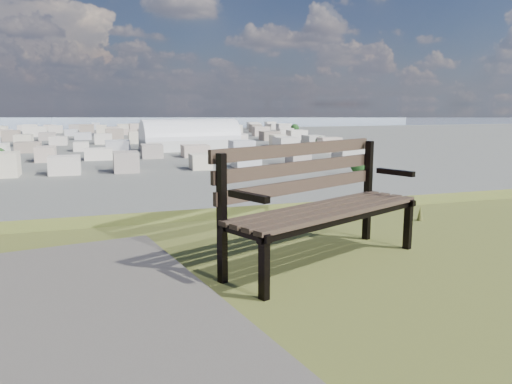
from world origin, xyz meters
name	(u,v)px	position (x,y,z in m)	size (l,w,h in m)	color
park_bench	(317,196)	(0.56, 2.14, 25.58)	(2.04, 1.39, 1.03)	#3A2A21
gravel_patch	(11,344)	(-1.75, 1.18, 25.03)	(2.59, 3.70, 0.07)	#5A574E
arena	(190,140)	(50.54, 288.53, 5.53)	(57.36, 28.14, 23.46)	silver
city_blocks	(98,135)	(0.00, 394.44, 3.50)	(395.00, 361.00, 7.00)	beige
city_trees	(53,141)	(-26.39, 319.00, 4.83)	(406.52, 387.20, 9.98)	#35231A
bay_water	(97,120)	(0.00, 900.00, 0.00)	(2400.00, 700.00, 0.12)	#8997AF
far_hills	(71,105)	(-60.92, 1402.93, 25.47)	(2050.00, 340.00, 60.00)	#92A3B5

